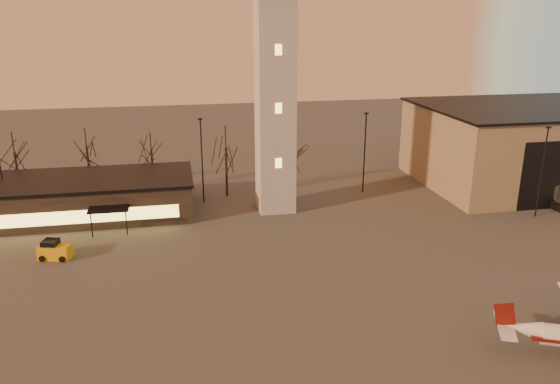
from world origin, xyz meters
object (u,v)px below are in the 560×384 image
object	(u,v)px
control_tower	(275,65)
service_cart	(55,251)
hangar	(538,144)
terminal	(77,197)

from	to	relation	value
control_tower	service_cart	world-z (taller)	control_tower
hangar	terminal	xyz separation A→B (m)	(-57.99, -2.00, -3.00)
hangar	service_cart	size ratio (longest dim) A/B	9.80
service_cart	control_tower	bearing A→B (deg)	37.84
hangar	service_cart	distance (m)	60.09
hangar	service_cart	bearing A→B (deg)	-167.08
terminal	service_cart	bearing A→B (deg)	-92.06
control_tower	terminal	bearing A→B (deg)	174.85
terminal	service_cart	world-z (taller)	terminal
control_tower	service_cart	xyz separation A→B (m)	(-22.40, -9.42, -15.64)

